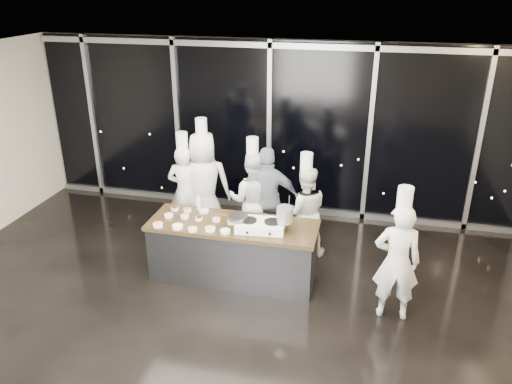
{
  "coord_description": "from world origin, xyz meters",
  "views": [
    {
      "loc": [
        1.83,
        -5.28,
        4.17
      ],
      "look_at": [
        0.27,
        1.2,
        1.3
      ],
      "focal_mm": 35.0,
      "sensor_mm": 36.0,
      "label": 1
    }
  ],
  "objects_px": {
    "stove": "(260,225)",
    "guest": "(268,199)",
    "frying_pan": "(237,217)",
    "chef_side": "(397,261)",
    "chef_left": "(204,184)",
    "demo_counter": "(233,250)",
    "stock_pot": "(285,215)",
    "chef_center": "(253,199)",
    "chef_far_left": "(185,191)",
    "chef_right": "(304,211)"
  },
  "relations": [
    {
      "from": "stock_pot",
      "to": "chef_center",
      "type": "bearing_deg",
      "value": 123.81
    },
    {
      "from": "frying_pan",
      "to": "chef_side",
      "type": "relative_size",
      "value": 0.27
    },
    {
      "from": "chef_far_left",
      "to": "chef_left",
      "type": "height_order",
      "value": "chef_left"
    },
    {
      "from": "chef_far_left",
      "to": "stove",
      "type": "bearing_deg",
      "value": 144.39
    },
    {
      "from": "frying_pan",
      "to": "chef_far_left",
      "type": "bearing_deg",
      "value": 131.16
    },
    {
      "from": "stove",
      "to": "guest",
      "type": "xyz_separation_m",
      "value": [
        -0.13,
        1.08,
        -0.09
      ]
    },
    {
      "from": "chef_far_left",
      "to": "chef_left",
      "type": "relative_size",
      "value": 0.89
    },
    {
      "from": "stock_pot",
      "to": "chef_right",
      "type": "relative_size",
      "value": 0.13
    },
    {
      "from": "guest",
      "to": "chef_center",
      "type": "bearing_deg",
      "value": -19.44
    },
    {
      "from": "frying_pan",
      "to": "chef_left",
      "type": "height_order",
      "value": "chef_left"
    },
    {
      "from": "demo_counter",
      "to": "stove",
      "type": "relative_size",
      "value": 3.44
    },
    {
      "from": "chef_left",
      "to": "stock_pot",
      "type": "bearing_deg",
      "value": 126.07
    },
    {
      "from": "chef_left",
      "to": "guest",
      "type": "distance_m",
      "value": 1.18
    },
    {
      "from": "demo_counter",
      "to": "chef_side",
      "type": "xyz_separation_m",
      "value": [
        2.3,
        -0.4,
        0.38
      ]
    },
    {
      "from": "chef_far_left",
      "to": "chef_center",
      "type": "xyz_separation_m",
      "value": [
        1.2,
        -0.06,
        -0.0
      ]
    },
    {
      "from": "frying_pan",
      "to": "demo_counter",
      "type": "bearing_deg",
      "value": 128.72
    },
    {
      "from": "chef_left",
      "to": "chef_right",
      "type": "bearing_deg",
      "value": 155.17
    },
    {
      "from": "stove",
      "to": "chef_side",
      "type": "xyz_separation_m",
      "value": [
        1.87,
        -0.32,
        -0.13
      ]
    },
    {
      "from": "chef_left",
      "to": "stove",
      "type": "bearing_deg",
      "value": 118.85
    },
    {
      "from": "stove",
      "to": "guest",
      "type": "bearing_deg",
      "value": 91.53
    },
    {
      "from": "guest",
      "to": "chef_side",
      "type": "bearing_deg",
      "value": 131.77
    },
    {
      "from": "chef_left",
      "to": "guest",
      "type": "height_order",
      "value": "chef_left"
    },
    {
      "from": "chef_right",
      "to": "chef_center",
      "type": "bearing_deg",
      "value": -20.51
    },
    {
      "from": "demo_counter",
      "to": "chef_far_left",
      "type": "relative_size",
      "value": 1.32
    },
    {
      "from": "stove",
      "to": "chef_left",
      "type": "relative_size",
      "value": 0.34
    },
    {
      "from": "stove",
      "to": "frying_pan",
      "type": "bearing_deg",
      "value": 177.87
    },
    {
      "from": "stove",
      "to": "chef_right",
      "type": "bearing_deg",
      "value": 59.47
    },
    {
      "from": "chef_far_left",
      "to": "chef_left",
      "type": "distance_m",
      "value": 0.34
    },
    {
      "from": "stock_pot",
      "to": "chef_center",
      "type": "height_order",
      "value": "chef_center"
    },
    {
      "from": "demo_counter",
      "to": "stock_pot",
      "type": "height_order",
      "value": "stock_pot"
    },
    {
      "from": "chef_center",
      "to": "demo_counter",
      "type": "bearing_deg",
      "value": 83.73
    },
    {
      "from": "guest",
      "to": "chef_side",
      "type": "distance_m",
      "value": 2.44
    },
    {
      "from": "frying_pan",
      "to": "chef_side",
      "type": "bearing_deg",
      "value": -13.07
    },
    {
      "from": "demo_counter",
      "to": "chef_side",
      "type": "relative_size",
      "value": 1.32
    },
    {
      "from": "stove",
      "to": "chef_right",
      "type": "height_order",
      "value": "chef_right"
    },
    {
      "from": "stove",
      "to": "chef_side",
      "type": "distance_m",
      "value": 1.9
    },
    {
      "from": "chef_center",
      "to": "chef_right",
      "type": "distance_m",
      "value": 0.88
    },
    {
      "from": "chef_far_left",
      "to": "demo_counter",
      "type": "bearing_deg",
      "value": 137.59
    },
    {
      "from": "stove",
      "to": "chef_far_left",
      "type": "height_order",
      "value": "chef_far_left"
    },
    {
      "from": "frying_pan",
      "to": "stove",
      "type": "bearing_deg",
      "value": -2.13
    },
    {
      "from": "stove",
      "to": "chef_center",
      "type": "distance_m",
      "value": 1.19
    },
    {
      "from": "chef_left",
      "to": "chef_side",
      "type": "xyz_separation_m",
      "value": [
        3.16,
        -1.62,
        -0.1
      ]
    },
    {
      "from": "chef_left",
      "to": "chef_right",
      "type": "xyz_separation_m",
      "value": [
        1.77,
        -0.28,
        -0.17
      ]
    },
    {
      "from": "stock_pot",
      "to": "chef_side",
      "type": "height_order",
      "value": "chef_side"
    },
    {
      "from": "stove",
      "to": "stock_pot",
      "type": "bearing_deg",
      "value": -0.75
    },
    {
      "from": "chef_far_left",
      "to": "chef_side",
      "type": "bearing_deg",
      "value": 157.53
    },
    {
      "from": "frying_pan",
      "to": "chef_left",
      "type": "relative_size",
      "value": 0.24
    },
    {
      "from": "chef_center",
      "to": "chef_side",
      "type": "height_order",
      "value": "chef_center"
    },
    {
      "from": "stock_pot",
      "to": "chef_side",
      "type": "xyz_separation_m",
      "value": [
        1.53,
        -0.34,
        -0.32
      ]
    },
    {
      "from": "chef_side",
      "to": "chef_left",
      "type": "bearing_deg",
      "value": -30.9
    }
  ]
}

